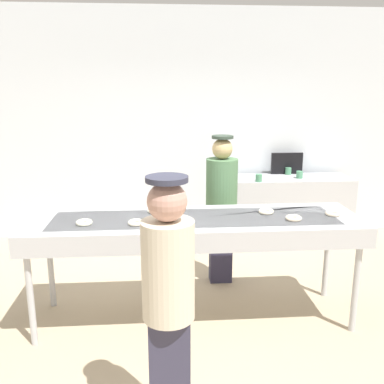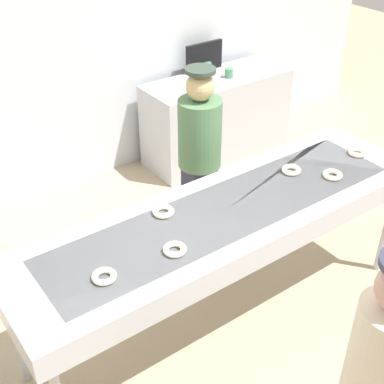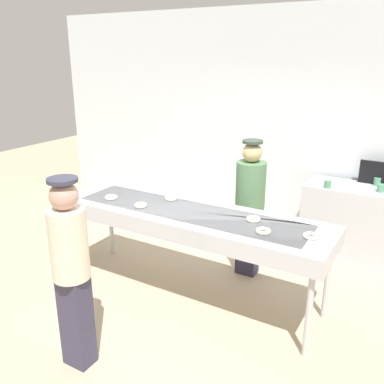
{
  "view_description": "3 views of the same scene",
  "coord_description": "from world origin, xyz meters",
  "px_view_note": "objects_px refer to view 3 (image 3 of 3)",
  "views": [
    {
      "loc": [
        -0.3,
        -3.6,
        2.12
      ],
      "look_at": [
        -0.01,
        0.25,
        1.16
      ],
      "focal_mm": 39.6,
      "sensor_mm": 36.0,
      "label": 1
    },
    {
      "loc": [
        -1.83,
        -2.15,
        2.98
      ],
      "look_at": [
        -0.17,
        0.15,
        1.11
      ],
      "focal_mm": 49.83,
      "sensor_mm": 36.0,
      "label": 2
    },
    {
      "loc": [
        2.07,
        -3.45,
        2.54
      ],
      "look_at": [
        0.0,
        0.06,
        1.18
      ],
      "focal_mm": 38.98,
      "sensor_mm": 36.0,
      "label": 3
    }
  ],
  "objects_px": {
    "sugar_donut_3": "(171,198)",
    "worker_baker": "(250,201)",
    "sugar_donut_0": "(311,236)",
    "sugar_donut_4": "(111,197)",
    "paper_cup_0": "(328,184)",
    "paper_cup_1": "(377,182)",
    "menu_display": "(378,173)",
    "prep_counter": "(368,223)",
    "fryer_conveyor": "(189,219)",
    "sugar_donut_5": "(253,219)",
    "customer_waiting": "(71,267)",
    "paper_cup_2": "(381,188)",
    "sugar_donut_2": "(141,205)",
    "sugar_donut_1": "(263,231)"
  },
  "relations": [
    {
      "from": "customer_waiting",
      "to": "paper_cup_1",
      "type": "height_order",
      "value": "customer_waiting"
    },
    {
      "from": "fryer_conveyor",
      "to": "worker_baker",
      "type": "height_order",
      "value": "worker_baker"
    },
    {
      "from": "sugar_donut_3",
      "to": "sugar_donut_4",
      "type": "xyz_separation_m",
      "value": [
        -0.59,
        -0.32,
        0.0
      ]
    },
    {
      "from": "paper_cup_0",
      "to": "sugar_donut_3",
      "type": "bearing_deg",
      "value": -130.81
    },
    {
      "from": "fryer_conveyor",
      "to": "customer_waiting",
      "type": "relative_size",
      "value": 1.79
    },
    {
      "from": "sugar_donut_1",
      "to": "sugar_donut_2",
      "type": "relative_size",
      "value": 1.0
    },
    {
      "from": "sugar_donut_0",
      "to": "sugar_donut_4",
      "type": "relative_size",
      "value": 1.0
    },
    {
      "from": "sugar_donut_0",
      "to": "prep_counter",
      "type": "xyz_separation_m",
      "value": [
        0.24,
        2.01,
        -0.55
      ]
    },
    {
      "from": "prep_counter",
      "to": "paper_cup_0",
      "type": "bearing_deg",
      "value": -155.86
    },
    {
      "from": "sugar_donut_4",
      "to": "prep_counter",
      "type": "xyz_separation_m",
      "value": [
        2.46,
        2.11,
        -0.55
      ]
    },
    {
      "from": "sugar_donut_3",
      "to": "menu_display",
      "type": "height_order",
      "value": "menu_display"
    },
    {
      "from": "sugar_donut_1",
      "to": "paper_cup_0",
      "type": "bearing_deg",
      "value": 86.1
    },
    {
      "from": "sugar_donut_3",
      "to": "paper_cup_2",
      "type": "relative_size",
      "value": 1.42
    },
    {
      "from": "menu_display",
      "to": "sugar_donut_4",
      "type": "bearing_deg",
      "value": -136.13
    },
    {
      "from": "prep_counter",
      "to": "paper_cup_0",
      "type": "distance_m",
      "value": 0.76
    },
    {
      "from": "sugar_donut_2",
      "to": "menu_display",
      "type": "height_order",
      "value": "menu_display"
    },
    {
      "from": "paper_cup_0",
      "to": "paper_cup_1",
      "type": "xyz_separation_m",
      "value": [
        0.53,
        0.43,
        0.0
      ]
    },
    {
      "from": "sugar_donut_5",
      "to": "prep_counter",
      "type": "bearing_deg",
      "value": 66.36
    },
    {
      "from": "paper_cup_0",
      "to": "paper_cup_1",
      "type": "distance_m",
      "value": 0.68
    },
    {
      "from": "sugar_donut_2",
      "to": "paper_cup_0",
      "type": "xyz_separation_m",
      "value": [
        1.5,
        1.92,
        -0.04
      ]
    },
    {
      "from": "sugar_donut_0",
      "to": "sugar_donut_1",
      "type": "height_order",
      "value": "same"
    },
    {
      "from": "menu_display",
      "to": "fryer_conveyor",
      "type": "bearing_deg",
      "value": -123.81
    },
    {
      "from": "paper_cup_2",
      "to": "sugar_donut_1",
      "type": "bearing_deg",
      "value": -109.57
    },
    {
      "from": "customer_waiting",
      "to": "prep_counter",
      "type": "distance_m",
      "value": 3.85
    },
    {
      "from": "sugar_donut_2",
      "to": "sugar_donut_3",
      "type": "xyz_separation_m",
      "value": [
        0.15,
        0.36,
        0.0
      ]
    },
    {
      "from": "sugar_donut_1",
      "to": "fryer_conveyor",
      "type": "bearing_deg",
      "value": 171.69
    },
    {
      "from": "sugar_donut_1",
      "to": "paper_cup_0",
      "type": "height_order",
      "value": "sugar_donut_1"
    },
    {
      "from": "prep_counter",
      "to": "fryer_conveyor",
      "type": "bearing_deg",
      "value": -127.0
    },
    {
      "from": "worker_baker",
      "to": "paper_cup_2",
      "type": "distance_m",
      "value": 1.7
    },
    {
      "from": "sugar_donut_3",
      "to": "sugar_donut_4",
      "type": "bearing_deg",
      "value": -151.75
    },
    {
      "from": "sugar_donut_3",
      "to": "sugar_donut_4",
      "type": "height_order",
      "value": "same"
    },
    {
      "from": "sugar_donut_4",
      "to": "sugar_donut_0",
      "type": "bearing_deg",
      "value": 2.6
    },
    {
      "from": "sugar_donut_2",
      "to": "customer_waiting",
      "type": "bearing_deg",
      "value": -78.72
    },
    {
      "from": "sugar_donut_0",
      "to": "paper_cup_0",
      "type": "distance_m",
      "value": 1.8
    },
    {
      "from": "worker_baker",
      "to": "customer_waiting",
      "type": "relative_size",
      "value": 0.98
    },
    {
      "from": "sugar_donut_4",
      "to": "paper_cup_0",
      "type": "xyz_separation_m",
      "value": [
        1.94,
        1.88,
        -0.04
      ]
    },
    {
      "from": "sugar_donut_0",
      "to": "menu_display",
      "type": "bearing_deg",
      "value": 83.95
    },
    {
      "from": "sugar_donut_0",
      "to": "sugar_donut_3",
      "type": "distance_m",
      "value": 1.64
    },
    {
      "from": "sugar_donut_2",
      "to": "sugar_donut_3",
      "type": "distance_m",
      "value": 0.39
    },
    {
      "from": "fryer_conveyor",
      "to": "customer_waiting",
      "type": "bearing_deg",
      "value": -100.74
    },
    {
      "from": "fryer_conveyor",
      "to": "sugar_donut_5",
      "type": "height_order",
      "value": "sugar_donut_5"
    },
    {
      "from": "worker_baker",
      "to": "sugar_donut_2",
      "type": "bearing_deg",
      "value": 51.63
    },
    {
      "from": "sugar_donut_5",
      "to": "prep_counter",
      "type": "relative_size",
      "value": 0.08
    },
    {
      "from": "sugar_donut_4",
      "to": "menu_display",
      "type": "xyz_separation_m",
      "value": [
        2.46,
        2.36,
        0.06
      ]
    },
    {
      "from": "menu_display",
      "to": "sugar_donut_3",
      "type": "bearing_deg",
      "value": -132.37
    },
    {
      "from": "sugar_donut_3",
      "to": "worker_baker",
      "type": "relative_size",
      "value": 0.09
    },
    {
      "from": "prep_counter",
      "to": "menu_display",
      "type": "xyz_separation_m",
      "value": [
        0.0,
        0.25,
        0.61
      ]
    },
    {
      "from": "sugar_donut_5",
      "to": "fryer_conveyor",
      "type": "bearing_deg",
      "value": -171.98
    },
    {
      "from": "customer_waiting",
      "to": "paper_cup_2",
      "type": "bearing_deg",
      "value": 63.59
    },
    {
      "from": "sugar_donut_0",
      "to": "worker_baker",
      "type": "distance_m",
      "value": 1.21
    }
  ]
}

